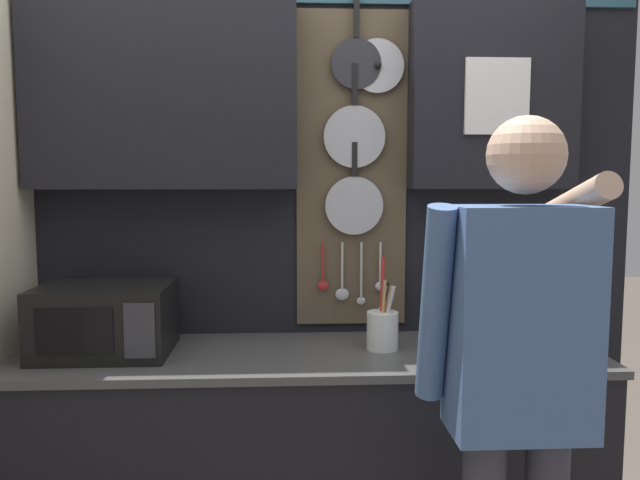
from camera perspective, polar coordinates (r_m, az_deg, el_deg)
name	(u,v)px	position (r m, az deg, el deg)	size (l,w,h in m)	color
base_cabinet_counter	(308,464)	(2.56, -1.15, -19.79)	(2.21, 0.61, 0.89)	black
back_wall_unit	(301,181)	(2.58, -1.73, 5.43)	(2.78, 0.22, 2.47)	black
microwave	(106,319)	(2.48, -19.02, -6.87)	(0.48, 0.37, 0.26)	black
knife_block	(474,322)	(2.50, 13.89, -7.31)	(0.13, 0.16, 0.26)	brown
utensil_crock	(383,328)	(2.43, 5.74, -8.01)	(0.12, 0.12, 0.35)	white
person	(518,367)	(1.84, 17.63, -11.03)	(0.54, 0.66, 1.71)	#383842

